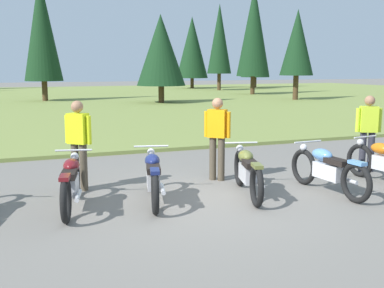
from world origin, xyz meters
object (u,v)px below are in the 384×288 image
(rider_with_back_turned, at_px, (78,140))
(motorcycle_navy, at_px, (153,176))
(rider_in_hivis_vest, at_px, (368,129))
(motorcycle_maroon, at_px, (71,182))
(rider_near_row_end, at_px, (217,134))
(motorcycle_sky_blue, at_px, (328,169))
(motorcycle_olive, at_px, (247,171))

(rider_with_back_turned, bearing_deg, motorcycle_navy, -48.74)
(rider_in_hivis_vest, height_order, rider_with_back_turned, same)
(motorcycle_maroon, xyz_separation_m, rider_near_row_end, (2.99, 0.94, 0.51))
(rider_near_row_end, bearing_deg, motorcycle_sky_blue, -47.22)
(motorcycle_navy, height_order, rider_near_row_end, rider_near_row_end)
(motorcycle_olive, distance_m, rider_in_hivis_vest, 3.47)
(motorcycle_maroon, distance_m, rider_with_back_turned, 1.28)
(motorcycle_maroon, distance_m, motorcycle_sky_blue, 4.52)
(motorcycle_navy, distance_m, rider_with_back_turned, 1.69)
(motorcycle_sky_blue, relative_size, rider_in_hivis_vest, 1.26)
(motorcycle_maroon, bearing_deg, rider_with_back_turned, 76.03)
(motorcycle_sky_blue, height_order, rider_with_back_turned, rider_with_back_turned)
(rider_with_back_turned, bearing_deg, rider_near_row_end, -4.25)
(motorcycle_sky_blue, relative_size, rider_with_back_turned, 1.26)
(motorcycle_sky_blue, distance_m, rider_in_hivis_vest, 2.28)
(rider_in_hivis_vest, bearing_deg, motorcycle_maroon, -175.68)
(motorcycle_olive, xyz_separation_m, rider_in_hivis_vest, (3.34, 0.78, 0.51))
(rider_with_back_turned, distance_m, rider_near_row_end, 2.71)
(rider_in_hivis_vest, relative_size, rider_near_row_end, 1.00)
(rider_near_row_end, bearing_deg, motorcycle_navy, -148.26)
(motorcycle_olive, xyz_separation_m, rider_with_back_turned, (-2.75, 1.44, 0.51))
(motorcycle_sky_blue, height_order, rider_near_row_end, rider_near_row_end)
(motorcycle_maroon, distance_m, rider_in_hivis_vest, 6.41)
(motorcycle_navy, height_order, motorcycle_sky_blue, same)
(motorcycle_sky_blue, bearing_deg, rider_in_hivis_vest, 31.20)
(motorcycle_sky_blue, xyz_separation_m, rider_near_row_end, (-1.49, 1.61, 0.51))
(rider_with_back_turned, height_order, rider_near_row_end, same)
(rider_with_back_turned, xyz_separation_m, rider_near_row_end, (2.70, -0.20, 0.00))
(motorcycle_olive, height_order, rider_near_row_end, rider_near_row_end)
(motorcycle_maroon, height_order, rider_with_back_turned, rider_with_back_turned)
(motorcycle_navy, height_order, motorcycle_olive, same)
(motorcycle_navy, distance_m, motorcycle_sky_blue, 3.18)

